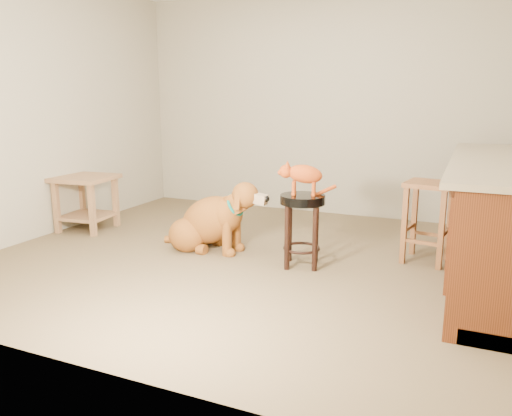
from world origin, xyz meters
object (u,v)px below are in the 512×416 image
at_px(wood_stool, 427,221).
at_px(tabby_kitten, 302,175).
at_px(golden_retriever, 211,222).
at_px(padded_stool, 302,216).
at_px(side_table, 86,195).

height_order(wood_stool, tabby_kitten, tabby_kitten).
bearing_deg(golden_retriever, padded_stool, -3.34).
xyz_separation_m(wood_stool, golden_retriever, (-1.86, -0.45, -0.10)).
distance_m(wood_stool, tabby_kitten, 1.17).
xyz_separation_m(wood_stool, tabby_kitten, (-0.95, -0.54, 0.41)).
relative_size(wood_stool, tabby_kitten, 1.54).
relative_size(golden_retriever, tabby_kitten, 2.49).
xyz_separation_m(padded_stool, side_table, (-2.47, 0.20, -0.05)).
bearing_deg(tabby_kitten, wood_stool, 14.25).
height_order(side_table, golden_retriever, golden_retriever).
height_order(side_table, tabby_kitten, tabby_kitten).
bearing_deg(tabby_kitten, golden_retriever, 159.17).
xyz_separation_m(side_table, tabby_kitten, (2.46, -0.20, 0.39)).
height_order(padded_stool, wood_stool, wood_stool).
relative_size(wood_stool, golden_retriever, 0.62).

